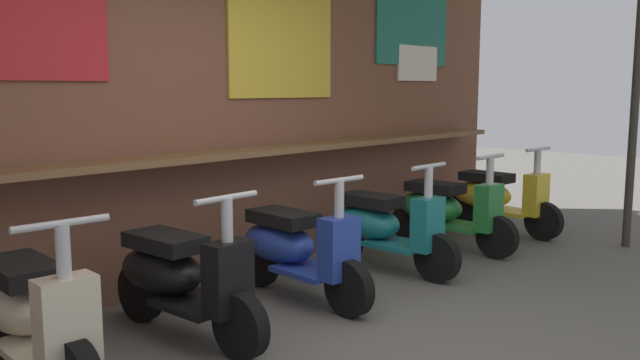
{
  "coord_description": "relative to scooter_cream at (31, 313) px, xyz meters",
  "views": [
    {
      "loc": [
        -2.91,
        -2.32,
        1.58
      ],
      "look_at": [
        1.12,
        1.41,
        0.8
      ],
      "focal_mm": 36.63,
      "sensor_mm": 36.0,
      "label": 1
    }
  ],
  "objects": [
    {
      "name": "scooter_blue",
      "position": [
        1.97,
        0.0,
        0.0
      ],
      "size": [
        0.48,
        1.4,
        0.97
      ],
      "rotation": [
        0.0,
        0.0,
        -1.63
      ],
      "color": "#233D9E",
      "rests_on": "ground_plane"
    },
    {
      "name": "scooter_teal",
      "position": [
        3.05,
        0.0,
        0.0
      ],
      "size": [
        0.46,
        1.4,
        0.97
      ],
      "rotation": [
        0.0,
        0.0,
        -1.56
      ],
      "color": "#197075",
      "rests_on": "ground_plane"
    },
    {
      "name": "scooter_yellow",
      "position": [
        5.12,
        0.0,
        0.0
      ],
      "size": [
        0.48,
        1.4,
        0.97
      ],
      "rotation": [
        0.0,
        0.0,
        -1.63
      ],
      "color": "gold",
      "rests_on": "ground_plane"
    },
    {
      "name": "ground_plane",
      "position": [
        1.5,
        -1.08,
        -0.39
      ],
      "size": [
        25.91,
        25.91,
        0.0
      ],
      "primitive_type": "plane",
      "color": "#56544F"
    },
    {
      "name": "scooter_green",
      "position": [
        4.08,
        0.0,
        0.0
      ],
      "size": [
        0.46,
        1.4,
        0.97
      ],
      "rotation": [
        0.0,
        0.0,
        -1.59
      ],
      "color": "#237533",
      "rests_on": "ground_plane"
    },
    {
      "name": "scooter_cream",
      "position": [
        0.0,
        0.0,
        0.0
      ],
      "size": [
        0.49,
        1.4,
        0.97
      ],
      "rotation": [
        0.0,
        0.0,
        -1.64
      ],
      "color": "beige",
      "rests_on": "ground_plane"
    },
    {
      "name": "scooter_black",
      "position": [
        0.93,
        0.0,
        0.0
      ],
      "size": [
        0.46,
        1.4,
        0.97
      ],
      "rotation": [
        0.0,
        0.0,
        -1.53
      ],
      "color": "black",
      "rests_on": "ground_plane"
    },
    {
      "name": "market_stall_facade",
      "position": [
        1.51,
        0.78,
        1.58
      ],
      "size": [
        9.25,
        2.48,
        3.55
      ],
      "color": "brown",
      "rests_on": "ground_plane"
    }
  ]
}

